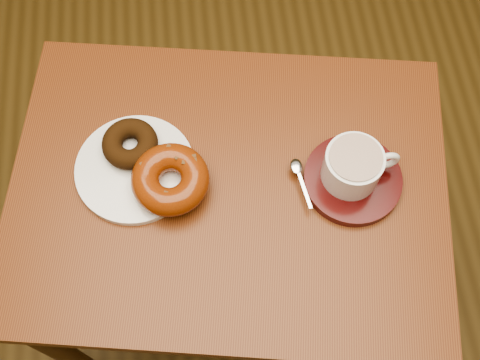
{
  "coord_description": "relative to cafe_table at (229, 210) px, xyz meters",
  "views": [
    {
      "loc": [
        -0.09,
        -0.74,
        1.6
      ],
      "look_at": [
        -0.05,
        -0.33,
        0.71
      ],
      "focal_mm": 45.0,
      "sensor_mm": 36.0,
      "label": 1
    }
  ],
  "objects": [
    {
      "name": "cafe_table",
      "position": [
        0.0,
        0.0,
        0.0
      ],
      "size": [
        0.81,
        0.67,
        0.69
      ],
      "rotation": [
        0.0,
        0.0,
        -0.17
      ],
      "color": "brown",
      "rests_on": "ground"
    },
    {
      "name": "teaspoon",
      "position": [
        0.12,
        0.01,
        0.13
      ],
      "size": [
        0.03,
        0.09,
        0.01
      ],
      "rotation": [
        0.0,
        0.0,
        0.16
      ],
      "color": "silver",
      "rests_on": "saucer"
    },
    {
      "name": "donut_caramel",
      "position": [
        -0.09,
        0.01,
        0.15
      ],
      "size": [
        0.14,
        0.14,
        0.05
      ],
      "rotation": [
        0.0,
        0.0,
        0.1
      ],
      "color": "maroon",
      "rests_on": "donut_plate"
    },
    {
      "name": "ground",
      "position": [
        0.07,
        0.33,
        -0.58
      ],
      "size": [
        6.0,
        6.0,
        0.0
      ],
      "primitive_type": "plane",
      "color": "brown",
      "rests_on": "ground"
    },
    {
      "name": "saucer",
      "position": [
        0.21,
        -0.01,
        0.12
      ],
      "size": [
        0.21,
        0.21,
        0.02
      ],
      "primitive_type": "cylinder",
      "rotation": [
        0.0,
        0.0,
        -0.32
      ],
      "color": "#3A0807",
      "rests_on": "cafe_table"
    },
    {
      "name": "coffee_cup",
      "position": [
        0.2,
        -0.01,
        0.16
      ],
      "size": [
        0.13,
        0.09,
        0.07
      ],
      "rotation": [
        0.0,
        0.0,
        0.06
      ],
      "color": "white",
      "rests_on": "saucer"
    },
    {
      "name": "donut_cinnamon",
      "position": [
        -0.16,
        0.08,
        0.14
      ],
      "size": [
        0.1,
        0.1,
        0.03
      ],
      "primitive_type": "torus",
      "rotation": [
        0.0,
        0.0,
        0.06
      ],
      "color": "black",
      "rests_on": "donut_plate"
    },
    {
      "name": "donut_plate",
      "position": [
        -0.15,
        0.05,
        0.12
      ],
      "size": [
        0.23,
        0.23,
        0.01
      ],
      "primitive_type": "cylinder",
      "rotation": [
        0.0,
        0.0,
        -0.17
      ],
      "color": "white",
      "rests_on": "cafe_table"
    }
  ]
}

